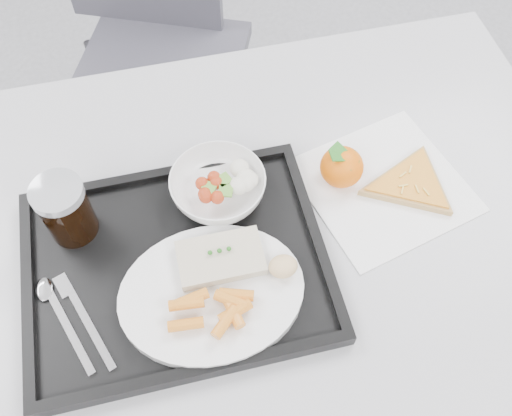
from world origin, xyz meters
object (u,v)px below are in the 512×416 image
at_px(pizza_slice, 411,184).
at_px(tray, 177,266).
at_px(dinner_plate, 212,293).
at_px(tangerine, 342,167).
at_px(table, 235,252).
at_px(salad_bowl, 218,187).
at_px(chair, 150,25).
at_px(cola_glass, 65,209).

bearing_deg(pizza_slice, tray, -171.53).
relative_size(dinner_plate, tangerine, 3.28).
bearing_deg(tangerine, pizza_slice, -21.31).
height_order(table, dinner_plate, dinner_plate).
bearing_deg(salad_bowl, tray, -128.98).
height_order(tangerine, pizza_slice, tangerine).
height_order(chair, dinner_plate, chair).
distance_m(salad_bowl, tangerine, 0.20).
distance_m(table, dinner_plate, 0.15).
bearing_deg(tray, salad_bowl, 51.02).
bearing_deg(salad_bowl, chair, 94.19).
bearing_deg(pizza_slice, chair, 115.89).
bearing_deg(tangerine, chair, 109.81).
xyz_separation_m(tangerine, pizza_slice, (0.11, -0.04, -0.02)).
relative_size(tangerine, pizza_slice, 0.43).
bearing_deg(table, salad_bowl, 97.80).
distance_m(dinner_plate, pizza_slice, 0.38).
relative_size(salad_bowl, pizza_slice, 0.80).
distance_m(tray, dinner_plate, 0.08).
bearing_deg(chair, tangerine, -70.19).
bearing_deg(cola_glass, tangerine, 0.42).
bearing_deg(dinner_plate, chair, 90.48).
distance_m(chair, salad_bowl, 0.75).
bearing_deg(tray, tangerine, 19.36).
relative_size(dinner_plate, salad_bowl, 1.78).
bearing_deg(dinner_plate, pizza_slice, 18.78).
distance_m(table, cola_glass, 0.28).
xyz_separation_m(chair, tangerine, (0.26, -0.71, 0.25)).
distance_m(chair, dinner_plate, 0.91).
relative_size(table, salad_bowl, 7.89).
relative_size(salad_bowl, cola_glass, 1.41).
bearing_deg(tangerine, cola_glass, -179.58).
bearing_deg(table, chair, 94.50).
relative_size(chair, salad_bowl, 6.11).
distance_m(salad_bowl, pizza_slice, 0.32).
relative_size(cola_glass, pizza_slice, 0.57).
height_order(chair, cola_glass, chair).
bearing_deg(salad_bowl, table, -82.20).
height_order(salad_bowl, tangerine, tangerine).
relative_size(tray, cola_glass, 4.17).
relative_size(table, tray, 2.67).
bearing_deg(cola_glass, chair, 75.92).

